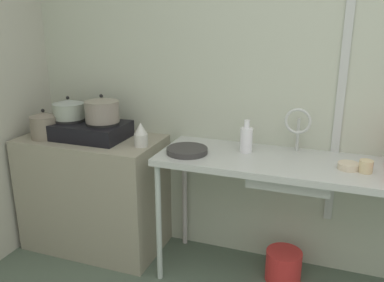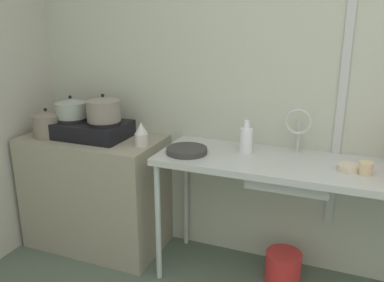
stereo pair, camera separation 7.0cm
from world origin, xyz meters
The scene contains 16 objects.
wall_back centered at (0.00, 1.88, 1.24)m, with size 5.24×0.10×2.48m, color #B4BAA6.
wall_metal_strip centered at (-0.06, 1.83, 1.37)m, with size 0.05×0.01×1.99m, color #BABDB9.
counter_concrete centered at (-1.69, 1.56, 0.42)m, with size 0.99×0.54×0.84m, color gray.
counter_sink centered at (-0.25, 1.56, 0.78)m, with size 1.72×0.54×0.84m.
stove centered at (-1.71, 1.56, 0.90)m, with size 0.57×0.35×0.13m.
pot_on_left_burner centered at (-1.85, 1.56, 1.04)m, with size 0.22×0.22×0.16m.
pot_on_right_burner centered at (-1.58, 1.56, 1.05)m, with size 0.24×0.24×0.19m.
pot_beside_stove centered at (-1.99, 1.46, 0.93)m, with size 0.19×0.19×0.21m.
percolator centered at (-1.27, 1.52, 0.92)m, with size 0.09×0.09×0.16m.
sink_basin centered at (-0.30, 1.56, 0.78)m, with size 0.47×0.38×0.12m, color #BABDB9.
faucet centered at (-0.29, 1.71, 1.03)m, with size 0.16×0.09×0.29m.
frying_pan centered at (-0.93, 1.49, 0.86)m, with size 0.26×0.26×0.03m, color #353332.
cup_by_rack centered at (0.10, 1.52, 0.87)m, with size 0.07×0.07×0.07m, color beige.
small_bowl_on_drainboard centered at (0.01, 1.54, 0.86)m, with size 0.12×0.12×0.04m, color beige.
bottle_by_sink centered at (-0.59, 1.64, 0.92)m, with size 0.08×0.08×0.21m.
bucket_on_floor centered at (-0.30, 1.59, 0.10)m, with size 0.23×0.23×0.21m, color red.
Camera 1 is at (-0.09, -0.75, 1.66)m, focal length 37.76 mm.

